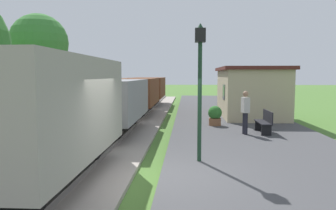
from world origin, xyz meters
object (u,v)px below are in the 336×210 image
object	(u,v)px
bench_near_hut	(265,121)
potted_planter	(215,115)
freight_train	(123,97)
person_waiting	(245,111)
lamp_post_near	(200,67)
tree_trackside_far	(39,43)
station_hut	(250,92)

from	to	relation	value
bench_near_hut	potted_planter	world-z (taller)	potted_planter
freight_train	person_waiting	bearing A→B (deg)	-30.55
lamp_post_near	tree_trackside_far	bearing A→B (deg)	132.85
freight_train	station_hut	world-z (taller)	station_hut
freight_train	person_waiting	xyz separation A→B (m)	(5.52, -3.26, -0.30)
bench_near_hut	tree_trackside_far	bearing A→B (deg)	157.11
person_waiting	potted_planter	bearing A→B (deg)	-74.73
person_waiting	bench_near_hut	bearing A→B (deg)	-169.34
station_hut	person_waiting	bearing A→B (deg)	-102.46
potted_planter	tree_trackside_far	distance (m)	10.70
freight_train	potted_planter	xyz separation A→B (m)	(4.52, -1.08, -0.76)
person_waiting	lamp_post_near	xyz separation A→B (m)	(-1.96, -4.19, 1.62)
tree_trackside_far	potted_planter	bearing A→B (deg)	-17.10
station_hut	tree_trackside_far	size ratio (longest dim) A/B	0.97
freight_train	tree_trackside_far	bearing A→B (deg)	159.72
freight_train	bench_near_hut	world-z (taller)	freight_train
bench_near_hut	potted_planter	bearing A→B (deg)	134.44
station_hut	lamp_post_near	bearing A→B (deg)	-107.98
person_waiting	lamp_post_near	world-z (taller)	lamp_post_near
bench_near_hut	tree_trackside_far	world-z (taller)	tree_trackside_far
potted_planter	freight_train	bearing A→B (deg)	166.62
station_hut	potted_planter	world-z (taller)	station_hut
freight_train	bench_near_hut	bearing A→B (deg)	-24.90
tree_trackside_far	station_hut	bearing A→B (deg)	3.03
person_waiting	lamp_post_near	size ratio (longest dim) A/B	0.46
bench_near_hut	tree_trackside_far	xyz separation A→B (m)	(-11.46, 4.84, 3.65)
freight_train	tree_trackside_far	distance (m)	6.16
lamp_post_near	person_waiting	bearing A→B (deg)	64.95
tree_trackside_far	person_waiting	bearing A→B (deg)	-25.84
station_hut	tree_trackside_far	world-z (taller)	tree_trackside_far
person_waiting	potted_planter	distance (m)	2.45
station_hut	bench_near_hut	xyz separation A→B (m)	(-0.44, -5.47, -0.93)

